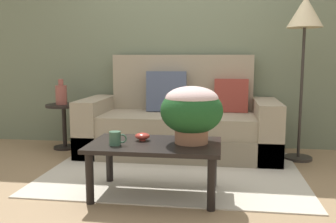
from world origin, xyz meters
The scene contains 11 objects.
ground_plane centered at (0.00, 0.00, 0.00)m, with size 14.00×14.00×0.00m, color #997A56.
wall_back centered at (0.00, 1.23, 1.37)m, with size 6.40×0.12×2.74m, color slate.
area_rug centered at (0.00, 0.07, 0.01)m, with size 2.30×1.67×0.01m, color beige.
couch centered at (-0.02, 0.76, 0.32)m, with size 2.10×0.87×1.08m.
coffee_table centered at (-0.07, -0.53, 0.35)m, with size 0.99×0.60×0.41m.
side_table centered at (-1.37, 0.79, 0.36)m, with size 0.40×0.40×0.52m.
floor_lamp centered at (1.23, 0.68, 1.39)m, with size 0.35×0.35×1.65m.
potted_plant centered at (0.21, -0.49, 0.67)m, with size 0.47×0.47×0.43m.
coffee_mug centered at (-0.34, -0.64, 0.46)m, with size 0.13×0.09×0.10m.
snack_bowl centered at (-0.18, -0.46, 0.44)m, with size 0.12×0.12×0.06m.
table_vase centered at (-1.39, 0.78, 0.64)m, with size 0.13×0.13×0.29m.
Camera 1 is at (0.43, -3.26, 1.05)m, focal length 40.05 mm.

